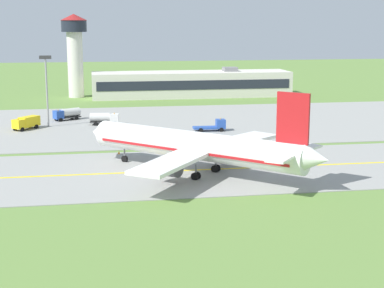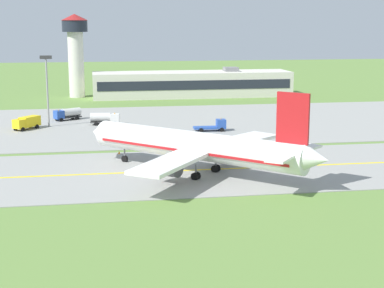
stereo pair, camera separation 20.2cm
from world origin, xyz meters
The scene contains 13 objects.
ground_plane centered at (0.00, 0.00, 0.00)m, with size 500.00×500.00×0.00m, color olive.
taxiway_strip centered at (0.00, 0.00, 0.05)m, with size 240.00×28.00×0.10m, color gray.
apron_pad centered at (10.00, 42.00, 0.05)m, with size 140.00×52.00×0.10m, color gray.
taxiway_centreline centered at (0.00, 0.00, 0.11)m, with size 220.00×0.60×0.01m, color yellow.
airplane_lead centered at (6.20, -2.32, 4.13)m, with size 31.72×30.71×12.70m.
service_truck_baggage centered at (-13.81, 49.66, 1.53)m, with size 6.21×4.81×2.65m.
service_truck_fuel centered at (-5.80, 42.06, 1.53)m, with size 6.19×2.85×2.65m.
service_truck_catering centered at (-21.48, 39.19, 1.53)m, with size 5.37×5.95×2.60m.
service_truck_pushback centered at (15.59, 31.08, 1.18)m, with size 6.47×2.52×2.59m.
terminal_building centered at (20.57, 88.29, 3.61)m, with size 57.30×12.71×8.39m.
control_tower centered at (-12.61, 92.22, 14.39)m, with size 7.60×7.60×23.62m.
apron_light_mast centered at (-17.33, 41.80, 9.33)m, with size 2.40×0.50×14.70m.
traffic_cone_near_edge centered at (-4.17, 12.90, 0.30)m, with size 0.44×0.44×0.60m, color orange.
Camera 2 is at (-8.10, -84.16, 21.37)m, focal length 56.21 mm.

